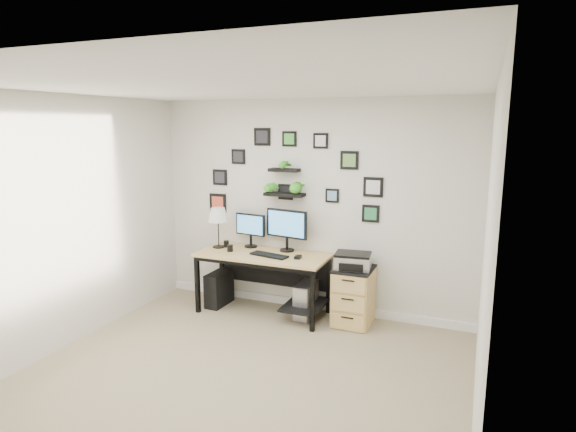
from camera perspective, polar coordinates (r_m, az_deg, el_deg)
The scene contains 14 objects.
room at distance 6.22m, azimuth 2.47°, elevation -10.37°, with size 4.00×4.00×4.00m.
desk at distance 5.91m, azimuth -2.54°, elevation -5.60°, with size 1.60×0.70×0.75m.
monitor_left at distance 6.13m, azimuth -4.48°, elevation -1.40°, with size 0.42×0.18×0.43m.
monitor_right at distance 5.90m, azimuth -0.15°, elevation -1.27°, with size 0.56×0.21×0.52m.
keyboard at distance 5.75m, azimuth -2.25°, elevation -4.66°, with size 0.48×0.15×0.02m, color black.
mouse at distance 5.65m, azimuth 1.19°, elevation -4.90°, with size 0.07×0.11×0.03m, color black.
table_lamp at distance 6.13m, azimuth -8.30°, elevation 0.02°, with size 0.25×0.25×0.51m.
mug at distance 5.99m, azimuth -6.88°, elevation -3.81°, with size 0.07×0.07×0.08m, color black.
pen_cup at distance 6.21m, azimuth -7.33°, elevation -3.29°, with size 0.07×0.07×0.08m, color black.
pc_tower_black at distance 6.32m, azimuth -8.16°, elevation -8.50°, with size 0.19×0.43×0.43m, color black.
pc_tower_grey at distance 5.89m, azimuth 2.13°, elevation -9.92°, with size 0.19×0.43×0.42m.
file_cabinet at distance 5.71m, azimuth 7.77°, elevation -9.37°, with size 0.43×0.53×0.67m.
printer at distance 5.56m, azimuth 7.69°, elevation -5.29°, with size 0.43×0.36×0.18m.
wall_decor at distance 5.88m, azimuth -0.07°, elevation 4.57°, with size 2.30×0.18×1.10m.
Camera 1 is at (1.95, -3.48, 2.29)m, focal length 30.00 mm.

